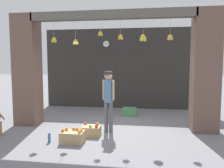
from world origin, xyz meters
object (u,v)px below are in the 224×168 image
object	(u,v)px
fruit_crate_oranges	(73,137)
produce_box_green	(129,112)
water_bottle	(49,138)
shopkeeper	(108,96)
fruit_crate_apples	(91,131)
wall_clock	(106,44)

from	to	relation	value
fruit_crate_oranges	produce_box_green	bearing A→B (deg)	67.82
fruit_crate_oranges	water_bottle	world-z (taller)	fruit_crate_oranges
shopkeeper	fruit_crate_apples	world-z (taller)	shopkeeper
shopkeeper	water_bottle	size ratio (longest dim) A/B	7.55
shopkeeper	fruit_crate_oranges	size ratio (longest dim) A/B	3.07
fruit_crate_oranges	fruit_crate_apples	size ratio (longest dim) A/B	1.16
shopkeeper	fruit_crate_apples	bearing A→B (deg)	54.88
fruit_crate_oranges	wall_clock	world-z (taller)	wall_clock
fruit_crate_oranges	fruit_crate_apples	xyz separation A→B (m)	(0.32, 0.57, -0.01)
fruit_crate_oranges	produce_box_green	distance (m)	3.11
shopkeeper	produce_box_green	world-z (taller)	shopkeeper
produce_box_green	wall_clock	bearing A→B (deg)	128.27
water_bottle	fruit_crate_oranges	bearing A→B (deg)	7.37
shopkeeper	water_bottle	xyz separation A→B (m)	(-1.28, -1.00, -0.89)
produce_box_green	fruit_crate_oranges	bearing A→B (deg)	-112.18
fruit_crate_apples	water_bottle	xyz separation A→B (m)	(-0.88, -0.64, -0.03)
shopkeeper	wall_clock	world-z (taller)	wall_clock
produce_box_green	shopkeeper	bearing A→B (deg)	-103.23
fruit_crate_oranges	fruit_crate_apples	distance (m)	0.65
fruit_crate_oranges	water_bottle	size ratio (longest dim) A/B	2.46
fruit_crate_apples	water_bottle	size ratio (longest dim) A/B	2.12
shopkeeper	fruit_crate_apples	size ratio (longest dim) A/B	3.56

